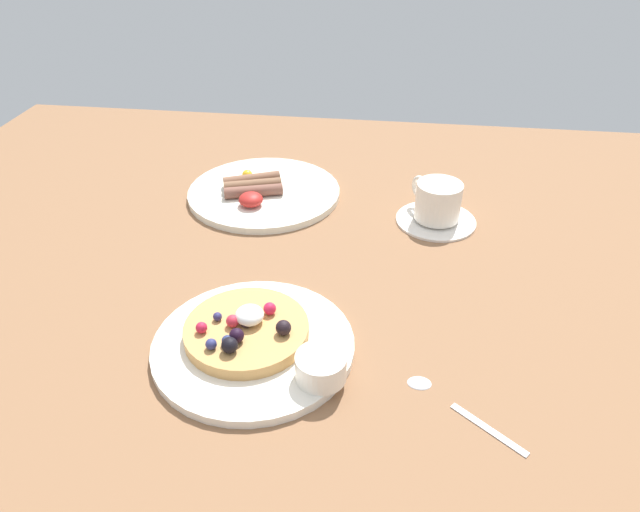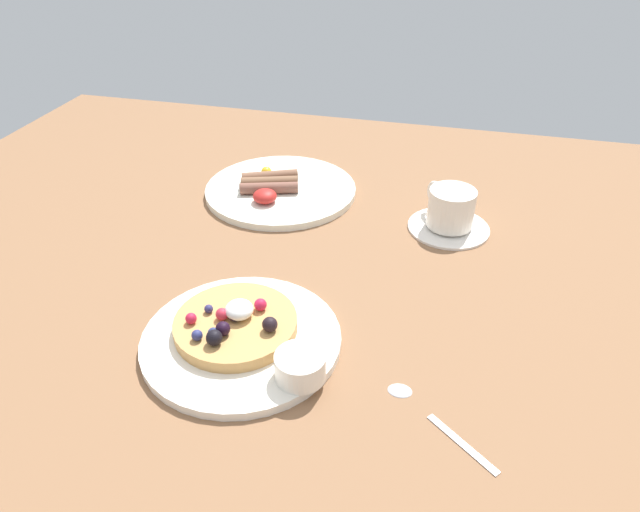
{
  "view_description": "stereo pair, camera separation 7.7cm",
  "coord_description": "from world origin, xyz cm",
  "px_view_note": "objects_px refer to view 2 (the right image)",
  "views": [
    {
      "loc": [
        11.39,
        -69.16,
        50.21
      ],
      "look_at": [
        2.39,
        -1.33,
        4.0
      ],
      "focal_mm": 32.59,
      "sensor_mm": 36.0,
      "label": 1
    },
    {
      "loc": [
        18.99,
        -67.71,
        50.21
      ],
      "look_at": [
        2.39,
        -1.33,
        4.0
      ],
      "focal_mm": 32.59,
      "sensor_mm": 36.0,
      "label": 2
    }
  ],
  "objects_px": {
    "syrup_ramekin": "(300,366)",
    "teaspoon": "(422,408)",
    "pancake_plate": "(242,339)",
    "breakfast_plate": "(281,190)",
    "coffee_saucer": "(449,227)",
    "coffee_cup": "(451,207)"
  },
  "relations": [
    {
      "from": "coffee_saucer",
      "to": "coffee_cup",
      "type": "height_order",
      "value": "coffee_cup"
    },
    {
      "from": "pancake_plate",
      "to": "teaspoon",
      "type": "bearing_deg",
      "value": -13.04
    },
    {
      "from": "syrup_ramekin",
      "to": "breakfast_plate",
      "type": "height_order",
      "value": "syrup_ramekin"
    },
    {
      "from": "syrup_ramekin",
      "to": "coffee_saucer",
      "type": "height_order",
      "value": "syrup_ramekin"
    },
    {
      "from": "syrup_ramekin",
      "to": "teaspoon",
      "type": "bearing_deg",
      "value": -1.95
    },
    {
      "from": "pancake_plate",
      "to": "breakfast_plate",
      "type": "distance_m",
      "value": 0.41
    },
    {
      "from": "coffee_saucer",
      "to": "teaspoon",
      "type": "relative_size",
      "value": 1.06
    },
    {
      "from": "breakfast_plate",
      "to": "coffee_saucer",
      "type": "height_order",
      "value": "breakfast_plate"
    },
    {
      "from": "syrup_ramekin",
      "to": "breakfast_plate",
      "type": "bearing_deg",
      "value": 110.01
    },
    {
      "from": "teaspoon",
      "to": "coffee_cup",
      "type": "bearing_deg",
      "value": 89.63
    },
    {
      "from": "syrup_ramekin",
      "to": "coffee_cup",
      "type": "xyz_separation_m",
      "value": [
        0.14,
        0.4,
        0.01
      ]
    },
    {
      "from": "coffee_cup",
      "to": "syrup_ramekin",
      "type": "bearing_deg",
      "value": -109.93
    },
    {
      "from": "syrup_ramekin",
      "to": "teaspoon",
      "type": "relative_size",
      "value": 0.47
    },
    {
      "from": "syrup_ramekin",
      "to": "coffee_cup",
      "type": "bearing_deg",
      "value": 70.07
    },
    {
      "from": "coffee_saucer",
      "to": "coffee_cup",
      "type": "bearing_deg",
      "value": 127.33
    },
    {
      "from": "teaspoon",
      "to": "coffee_saucer",
      "type": "bearing_deg",
      "value": 89.47
    },
    {
      "from": "syrup_ramekin",
      "to": "teaspoon",
      "type": "xyz_separation_m",
      "value": [
        0.14,
        -0.0,
        -0.03
      ]
    },
    {
      "from": "breakfast_plate",
      "to": "teaspoon",
      "type": "xyz_separation_m",
      "value": [
        0.3,
        -0.45,
        -0.0
      ]
    },
    {
      "from": "syrup_ramekin",
      "to": "teaspoon",
      "type": "distance_m",
      "value": 0.14
    },
    {
      "from": "pancake_plate",
      "to": "breakfast_plate",
      "type": "relative_size",
      "value": 0.91
    },
    {
      "from": "pancake_plate",
      "to": "coffee_saucer",
      "type": "height_order",
      "value": "pancake_plate"
    },
    {
      "from": "coffee_cup",
      "to": "teaspoon",
      "type": "xyz_separation_m",
      "value": [
        -0.0,
        -0.4,
        -0.04
      ]
    }
  ]
}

